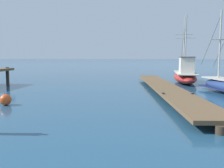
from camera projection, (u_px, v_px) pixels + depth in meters
name	position (u px, v px, depth m)	size (l,w,h in m)	color
floating_dock	(164.00, 87.00, 17.45)	(3.24, 19.29, 0.53)	brown
fishing_boat_0	(185.00, 74.00, 23.46)	(2.70, 8.58, 6.49)	#AD2823
mooring_buoy	(6.00, 100.00, 12.78)	(0.58, 0.58, 0.65)	#E04C1E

